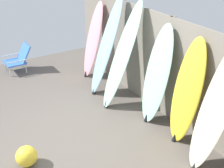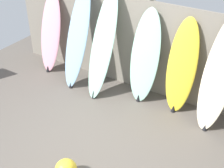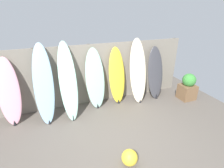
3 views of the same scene
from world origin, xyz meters
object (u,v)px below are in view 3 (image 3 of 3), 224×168
at_px(surfboard_skyblue_1, 44,84).
at_px(surfboard_cream_5, 138,71).
at_px(surfboard_yellow_4, 117,76).
at_px(surfboard_charcoal_6, 155,73).
at_px(planter_box, 188,87).
at_px(surfboard_pink_0, 9,92).
at_px(surfboard_seafoam_2, 68,82).
at_px(beach_ball, 130,158).
at_px(surfboard_seafoam_3, 95,79).

height_order(surfboard_skyblue_1, surfboard_cream_5, surfboard_skyblue_1).
relative_size(surfboard_skyblue_1, surfboard_yellow_4, 1.16).
distance_m(surfboard_cream_5, surfboard_charcoal_6, 0.64).
distance_m(surfboard_skyblue_1, planter_box, 4.29).
relative_size(surfboard_pink_0, planter_box, 1.97).
height_order(surfboard_seafoam_2, beach_ball, surfboard_seafoam_2).
xyz_separation_m(surfboard_pink_0, surfboard_yellow_4, (2.87, 0.06, 0.01)).
xyz_separation_m(surfboard_skyblue_1, beach_ball, (1.37, -2.14, -0.82)).
bearing_deg(surfboard_seafoam_3, planter_box, -12.08).
height_order(surfboard_pink_0, surfboard_yellow_4, surfboard_yellow_4).
distance_m(surfboard_pink_0, surfboard_skyblue_1, 0.85).
xyz_separation_m(surfboard_cream_5, planter_box, (1.53, -0.54, -0.54)).
relative_size(surfboard_seafoam_2, surfboard_yellow_4, 1.15).
height_order(planter_box, beach_ball, planter_box).
bearing_deg(surfboard_charcoal_6, surfboard_yellow_4, 174.96).
height_order(surfboard_cream_5, surfboard_charcoal_6, surfboard_cream_5).
bearing_deg(surfboard_yellow_4, surfboard_seafoam_3, -177.03).
bearing_deg(beach_ball, surfboard_cream_5, 59.37).
height_order(surfboard_skyblue_1, surfboard_seafoam_3, surfboard_skyblue_1).
bearing_deg(surfboard_skyblue_1, surfboard_seafoam_3, 7.15).
relative_size(surfboard_pink_0, surfboard_skyblue_1, 0.85).
xyz_separation_m(surfboard_skyblue_1, surfboard_seafoam_3, (1.37, 0.17, -0.12)).
relative_size(surfboard_cream_5, planter_box, 2.24).
xyz_separation_m(surfboard_pink_0, surfboard_seafoam_3, (2.19, 0.02, 0.02)).
bearing_deg(surfboard_seafoam_2, planter_box, -6.54).
xyz_separation_m(surfboard_seafoam_3, beach_ball, (0.00, -2.31, -0.70)).
bearing_deg(surfboard_charcoal_6, surfboard_seafoam_2, -177.51).
height_order(surfboard_seafoam_2, surfboard_charcoal_6, surfboard_seafoam_2).
relative_size(surfboard_yellow_4, surfboard_cream_5, 0.89).
relative_size(surfboard_pink_0, surfboard_yellow_4, 0.99).
distance_m(surfboard_pink_0, surfboard_yellow_4, 2.88).
bearing_deg(surfboard_yellow_4, planter_box, -16.58).
bearing_deg(surfboard_cream_5, planter_box, -19.43).
height_order(surfboard_seafoam_3, planter_box, surfboard_seafoam_3).
relative_size(surfboard_pink_0, beach_ball, 5.44).
xyz_separation_m(surfboard_seafoam_2, surfboard_seafoam_3, (0.78, 0.20, -0.11)).
bearing_deg(surfboard_skyblue_1, surfboard_pink_0, 169.82).
xyz_separation_m(surfboard_seafoam_3, surfboard_yellow_4, (0.68, 0.04, -0.01)).
xyz_separation_m(surfboard_cream_5, beach_ball, (-1.33, -2.24, -0.79)).
distance_m(surfboard_charcoal_6, planter_box, 1.12).
bearing_deg(surfboard_skyblue_1, surfboard_yellow_4, 5.76).
xyz_separation_m(planter_box, beach_ball, (-2.86, -1.70, -0.25)).
height_order(surfboard_pink_0, surfboard_skyblue_1, surfboard_skyblue_1).
distance_m(planter_box, beach_ball, 3.33).
height_order(surfboard_cream_5, planter_box, surfboard_cream_5).
distance_m(surfboard_seafoam_2, surfboard_charcoal_6, 2.74).
relative_size(surfboard_pink_0, surfboard_seafoam_3, 0.97).
height_order(surfboard_skyblue_1, surfboard_yellow_4, surfboard_skyblue_1).
bearing_deg(surfboard_seafoam_2, beach_ball, -69.88).
xyz_separation_m(surfboard_skyblue_1, surfboard_cream_5, (2.70, 0.10, -0.03)).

